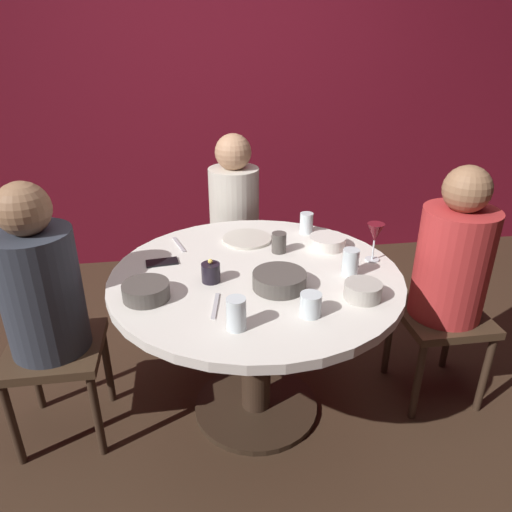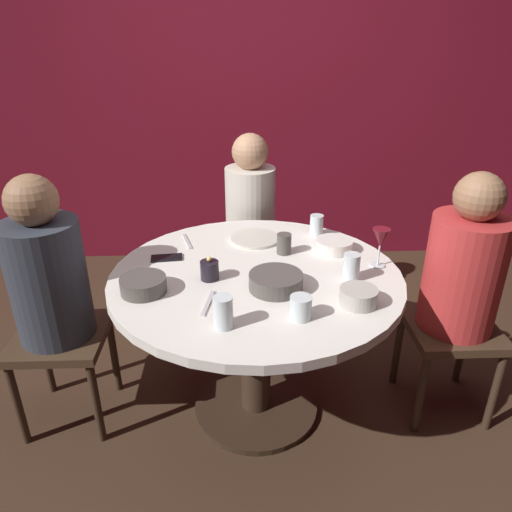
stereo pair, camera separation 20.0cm
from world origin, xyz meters
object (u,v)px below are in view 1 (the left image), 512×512
candle_holder (211,272)px  bowl_serving_large (363,291)px  dinner_plate (247,239)px  cup_far_edge (306,223)px  seated_diner_back (234,210)px  bowl_small_white (279,280)px  dining_table (256,307)px  seated_diner_left (41,292)px  wine_glass (375,234)px  cup_by_right_diner (311,305)px  cup_center_front (236,314)px  cup_by_left_diner (279,243)px  bowl_sauce_side (146,291)px  cell_phone (162,262)px  cup_near_candle (350,262)px  seated_diner_right (452,264)px  bowl_salad_center (327,242)px

candle_holder → bowl_serving_large: 0.61m
dinner_plate → cup_far_edge: 0.32m
seated_diner_back → bowl_serving_large: size_ratio=8.16×
bowl_small_white → cup_far_edge: bearing=65.6°
dining_table → seated_diner_left: (-0.88, 0.00, 0.15)m
dinner_plate → cup_far_edge: size_ratio=2.32×
wine_glass → cup_by_right_diner: wine_glass is taller
wine_glass → dinner_plate: (-0.53, 0.31, -0.12)m
cup_center_front → cup_by_left_diner: bearing=65.9°
bowl_small_white → cup_by_right_diner: cup_by_right_diner is taller
cup_by_left_diner → bowl_serving_large: bearing=-62.8°
bowl_small_white → cup_far_edge: (0.25, 0.54, 0.02)m
wine_glass → bowl_serving_large: 0.37m
cup_by_left_diner → cup_center_front: bearing=-114.1°
bowl_serving_large → cup_far_edge: size_ratio=1.39×
seated_diner_left → bowl_sauce_side: (0.43, -0.15, 0.05)m
bowl_sauce_side → cell_phone: bearing=80.6°
candle_holder → cup_by_left_diner: candle_holder is taller
seated_diner_left → cup_center_front: seated_diner_left is taller
cup_near_candle → wine_glass: bearing=39.2°
seated_diner_right → cup_by_left_diner: size_ratio=12.52×
seated_diner_left → dinner_plate: (0.89, 0.35, 0.02)m
dining_table → wine_glass: size_ratio=7.09×
candle_holder → cell_phone: candle_holder is taller
dining_table → candle_holder: candle_holder is taller
cup_near_candle → bowl_sauce_side: bearing=-175.2°
seated_diner_left → cup_center_front: (0.75, -0.40, 0.08)m
cup_by_right_diner → cup_center_front: cup_center_front is taller
seated_diner_left → cup_by_right_diner: size_ratio=13.77×
seated_diner_left → cup_near_candle: seated_diner_left is taller
seated_diner_right → cup_far_edge: size_ratio=11.39×
wine_glass → cup_near_candle: bearing=-140.8°
cup_near_candle → cup_by_left_diner: 0.37m
dinner_plate → bowl_salad_center: bowl_salad_center is taller
bowl_salad_center → bowl_sauce_side: size_ratio=0.95×
candle_holder → seated_diner_right: bearing=2.4°
wine_glass → bowl_salad_center: 0.25m
cup_by_left_diner → cup_by_right_diner: cup_by_left_diner is taller
cup_center_front → bowl_sauce_side: bearing=141.3°
cup_by_left_diner → cup_center_front: cup_center_front is taller
cup_near_candle → cup_far_edge: bearing=98.2°
dining_table → bowl_salad_center: bowl_salad_center is taller
seated_diner_right → bowl_small_white: bearing=9.5°
bowl_salad_center → cup_center_front: cup_center_front is taller
cup_near_candle → cup_by_left_diner: size_ratio=1.23×
bowl_serving_large → bowl_sauce_side: size_ratio=0.79×
cup_center_front → cup_far_edge: 0.93m
cell_phone → bowl_salad_center: 0.78m
bowl_sauce_side → seated_diner_back: bearing=65.9°
bowl_small_white → cup_near_candle: 0.32m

